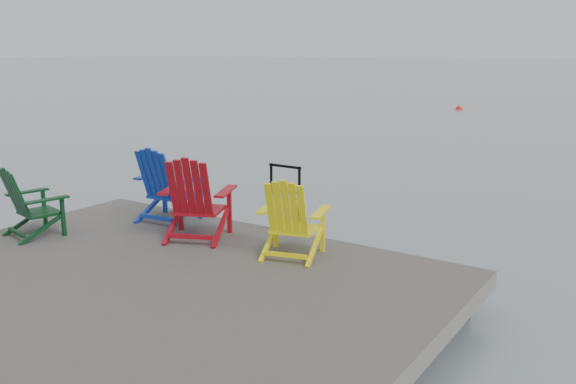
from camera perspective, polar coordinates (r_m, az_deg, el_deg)
The scene contains 8 objects.
ground at distance 6.69m, azimuth -14.18°, elevation -12.48°, with size 400.00×400.00×0.00m, color slate.
dock at distance 6.55m, azimuth -14.35°, elevation -9.74°, with size 6.00×5.00×1.40m.
handrail at distance 7.95m, azimuth -0.27°, elevation 0.02°, with size 0.48×0.04×0.90m.
chair_green at distance 8.46m, azimuth -23.03°, elevation -0.85°, with size 0.81×0.77×0.90m.
chair_blue at distance 8.63m, azimuth -11.36°, elevation 0.71°, with size 0.88×0.82×1.05m.
chair_red at distance 7.72m, azimuth -8.65°, elevation -0.55°, with size 1.04×1.00×1.07m.
chair_yellow at distance 6.98m, azimuth 0.30°, elevation -2.42°, with size 0.88×0.83×0.94m.
buoy_b at distance 31.06m, azimuth 15.71°, elevation 7.46°, with size 0.34×0.34×0.34m, color red.
Camera 1 is at (4.56, -3.98, 2.86)m, focal length 38.00 mm.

